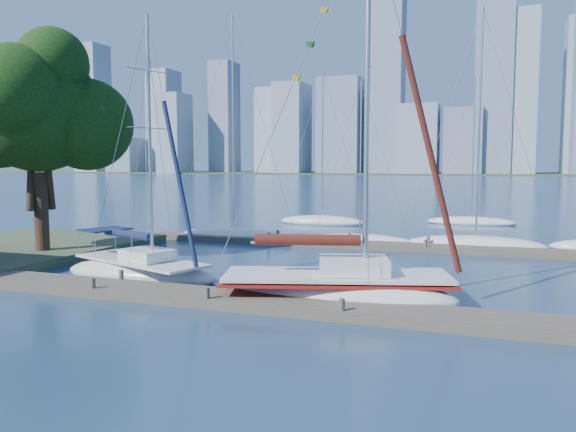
% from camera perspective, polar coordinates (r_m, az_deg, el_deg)
% --- Properties ---
extents(ground, '(700.00, 700.00, 0.00)m').
position_cam_1_polar(ground, '(21.52, -7.07, -8.82)').
color(ground, '#162C49').
rests_on(ground, ground).
extents(near_dock, '(26.00, 2.00, 0.40)m').
position_cam_1_polar(near_dock, '(21.47, -7.08, -8.30)').
color(near_dock, '#463E33').
rests_on(near_dock, ground).
extents(far_dock, '(30.00, 1.80, 0.36)m').
position_cam_1_polar(far_dock, '(35.76, 7.52, -2.91)').
color(far_dock, '#463E33').
rests_on(far_dock, ground).
extents(far_shore, '(800.00, 100.00, 1.50)m').
position_cam_1_polar(far_shore, '(338.78, 18.21, 4.06)').
color(far_shore, '#38472D').
rests_on(far_shore, ground).
extents(tree, '(9.29, 8.48, 12.36)m').
position_cam_1_polar(tree, '(33.74, -24.10, 10.07)').
color(tree, '#322216').
rests_on(tree, ground).
extents(sailboat_navy, '(8.12, 5.01, 12.18)m').
position_cam_1_polar(sailboat_navy, '(26.54, -14.79, -4.09)').
color(sailboat_navy, silver).
rests_on(sailboat_navy, ground).
extents(sailboat_maroon, '(9.66, 5.52, 15.31)m').
position_cam_1_polar(sailboat_maroon, '(21.52, 5.01, -5.66)').
color(sailboat_maroon, silver).
rests_on(sailboat_maroon, ground).
extents(bg_boat_0, '(8.58, 4.03, 15.83)m').
position_cam_1_polar(bg_boat_0, '(39.57, -5.49, -1.94)').
color(bg_boat_0, silver).
rests_on(bg_boat_0, ground).
extents(bg_boat_2, '(7.48, 4.58, 10.99)m').
position_cam_1_polar(bg_boat_2, '(37.51, 7.29, -2.47)').
color(bg_boat_2, silver).
rests_on(bg_boat_2, ground).
extents(bg_boat_3, '(8.68, 3.41, 15.07)m').
position_cam_1_polar(bg_boat_3, '(36.87, 18.52, -2.71)').
color(bg_boat_3, silver).
rests_on(bg_boat_3, ground).
extents(bg_boat_6, '(7.79, 2.80, 13.49)m').
position_cam_1_polar(bg_boat_6, '(49.47, 3.47, -0.52)').
color(bg_boat_6, silver).
rests_on(bg_boat_6, ground).
extents(bg_boat_7, '(7.68, 4.93, 13.12)m').
position_cam_1_polar(bg_boat_7, '(51.84, 18.10, -0.54)').
color(bg_boat_7, silver).
rests_on(bg_boat_7, ground).
extents(skyline, '(502.99, 51.31, 122.95)m').
position_cam_1_polar(skyline, '(310.81, 22.08, 10.50)').
color(skyline, gray).
rests_on(skyline, ground).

